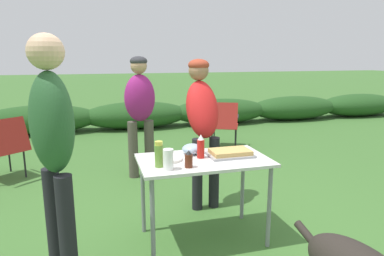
# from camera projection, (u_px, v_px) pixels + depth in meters

# --- Properties ---
(ground_plane) EXTENTS (60.00, 60.00, 0.00)m
(ground_plane) POSITION_uv_depth(u_px,v_px,m) (203.00, 238.00, 3.05)
(ground_plane) COLOR #3D6B2D
(shrub_hedge) EXTENTS (14.40, 0.90, 0.59)m
(shrub_hedge) POSITION_uv_depth(u_px,v_px,m) (136.00, 115.00, 7.66)
(shrub_hedge) COLOR #234C1E
(shrub_hedge) RESTS_ON ground
(folding_table) EXTENTS (1.10, 0.64, 0.74)m
(folding_table) POSITION_uv_depth(u_px,v_px,m) (204.00, 167.00, 2.91)
(folding_table) COLOR silver
(folding_table) RESTS_ON ground
(food_tray) EXTENTS (0.38, 0.26, 0.06)m
(food_tray) POSITION_uv_depth(u_px,v_px,m) (230.00, 153.00, 2.98)
(food_tray) COLOR #9E9EA3
(food_tray) RESTS_ON folding_table
(plate_stack) EXTENTS (0.23, 0.23, 0.02)m
(plate_stack) POSITION_uv_depth(u_px,v_px,m) (168.00, 159.00, 2.86)
(plate_stack) COLOR white
(plate_stack) RESTS_ON folding_table
(mixing_bowl) EXTENTS (0.18, 0.18, 0.09)m
(mixing_bowl) POSITION_uv_depth(u_px,v_px,m) (192.00, 149.00, 3.04)
(mixing_bowl) COLOR #99B2CC
(mixing_bowl) RESTS_ON folding_table
(paper_cup_stack) EXTENTS (0.08, 0.08, 0.16)m
(paper_cup_stack) POSITION_uv_depth(u_px,v_px,m) (168.00, 159.00, 2.61)
(paper_cup_stack) COLOR white
(paper_cup_stack) RESTS_ON folding_table
(ketchup_bottle) EXTENTS (0.06, 0.06, 0.20)m
(ketchup_bottle) POSITION_uv_depth(u_px,v_px,m) (201.00, 147.00, 2.91)
(ketchup_bottle) COLOR red
(ketchup_bottle) RESTS_ON folding_table
(bbq_sauce_bottle) EXTENTS (0.06, 0.06, 0.14)m
(bbq_sauce_bottle) POSITION_uv_depth(u_px,v_px,m) (189.00, 159.00, 2.66)
(bbq_sauce_bottle) COLOR #562314
(bbq_sauce_bottle) RESTS_ON folding_table
(relish_jar) EXTENTS (0.07, 0.07, 0.21)m
(relish_jar) POSITION_uv_depth(u_px,v_px,m) (159.00, 154.00, 2.67)
(relish_jar) COLOR olive
(relish_jar) RESTS_ON folding_table
(standing_person_with_beanie) EXTENTS (0.37, 0.48, 1.57)m
(standing_person_with_beanie) POSITION_uv_depth(u_px,v_px,m) (202.00, 115.00, 3.58)
(standing_person_with_beanie) COLOR black
(standing_person_with_beanie) RESTS_ON ground
(standing_person_in_navy_coat) EXTENTS (0.41, 0.45, 1.74)m
(standing_person_in_navy_coat) POSITION_uv_depth(u_px,v_px,m) (53.00, 140.00, 2.25)
(standing_person_in_navy_coat) COLOR black
(standing_person_in_navy_coat) RESTS_ON ground
(standing_person_in_dark_puffer) EXTENTS (0.43, 0.33, 1.59)m
(standing_person_in_dark_puffer) POSITION_uv_depth(u_px,v_px,m) (140.00, 105.00, 4.44)
(standing_person_in_dark_puffer) COLOR #4C473D
(standing_person_in_dark_puffer) RESTS_ON ground
(camp_chair_green_behind_table) EXTENTS (0.73, 0.75, 0.83)m
(camp_chair_green_behind_table) POSITION_uv_depth(u_px,v_px,m) (4.00, 146.00, 4.39)
(camp_chair_green_behind_table) COLOR maroon
(camp_chair_green_behind_table) RESTS_ON ground
(camp_chair_near_hedge) EXTENTS (0.67, 0.73, 0.83)m
(camp_chair_near_hedge) POSITION_uv_depth(u_px,v_px,m) (224.00, 123.00, 5.91)
(camp_chair_near_hedge) COLOR maroon
(camp_chair_near_hedge) RESTS_ON ground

